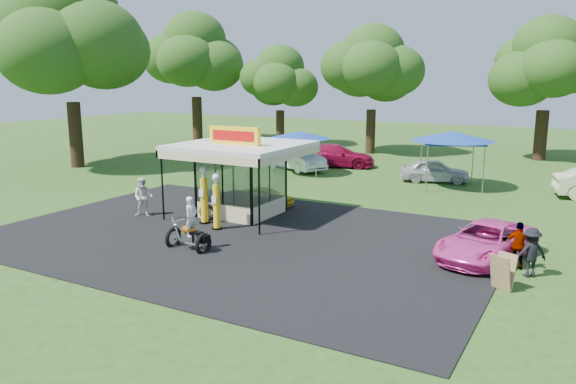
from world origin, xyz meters
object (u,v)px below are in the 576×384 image
a_frame_sign (503,272)px  kiosk_car (267,196)px  pink_sedan (486,241)px  bg_car_c (435,171)px  gas_pump_left (204,197)px  gas_pump_right (217,203)px  tent_west (299,135)px  motorcycle (190,229)px  bg_car_a (296,158)px  spectator_west (143,197)px  spectator_east_a (531,252)px  tent_east (452,137)px  bg_car_b (336,156)px  gas_station_kiosk (242,178)px  spectator_east_b (519,246)px

a_frame_sign → kiosk_car: size_ratio=0.40×
pink_sedan → bg_car_c: bearing=126.1°
gas_pump_left → a_frame_sign: (12.70, -1.84, -0.66)m
gas_pump_right → tent_west: bearing=104.0°
motorcycle → a_frame_sign: size_ratio=1.89×
motorcycle → a_frame_sign: (10.82, 1.47, -0.26)m
motorcycle → bg_car_a: motorcycle is taller
spectator_west → spectator_east_a: 16.58m
bg_car_a → tent_east: (10.83, -1.16, 2.13)m
kiosk_car → tent_west: tent_west is taller
bg_car_a → tent_east: tent_east is taller
tent_west → tent_east: (9.83, 0.31, 0.39)m
pink_sedan → tent_east: tent_east is taller
a_frame_sign → tent_east: size_ratio=0.24×
bg_car_b → motorcycle: bearing=174.2°
gas_pump_left → spectator_east_a: bearing=-0.7°
gas_station_kiosk → bg_car_b: gas_station_kiosk is taller
gas_pump_right → bg_car_a: size_ratio=0.48×
motorcycle → bg_car_b: 20.91m
bg_car_a → tent_east: size_ratio=1.08×
gas_pump_right → bg_car_c: bearing=71.4°
spectator_east_a → tent_west: 20.70m
bg_car_a → bg_car_b: 3.19m
a_frame_sign → bg_car_a: size_ratio=0.22×
kiosk_car → gas_pump_left: bearing=172.9°
spectator_east_a → spectator_east_b: (-0.43, 0.59, -0.00)m
gas_station_kiosk → bg_car_b: bearing=97.7°
pink_sedan → tent_east: (-4.26, 12.60, 2.31)m
motorcycle → bg_car_b: size_ratio=0.39×
bg_car_b → gas_station_kiosk: bearing=172.6°
bg_car_b → tent_east: size_ratio=1.17×
a_frame_sign → tent_east: 16.44m
bg_car_b → tent_west: bearing=153.0°
gas_pump_right → spectator_east_b: (11.80, 0.95, -0.34)m
spectator_west → bg_car_c: bearing=28.8°
bg_car_c → tent_west: 8.95m
bg_car_b → spectator_east_a: bearing=-154.9°
gas_pump_right → kiosk_car: size_ratio=0.86×
gas_pump_right → motorcycle: 2.92m
spectator_east_b → tent_west: bearing=-46.4°
bg_car_b → bg_car_c: bg_car_b is taller
kiosk_car → bg_car_b: size_ratio=0.51×
gas_pump_right → spectator_east_a: bearing=1.7°
tent_west → tent_east: tent_east is taller
gas_pump_right → motorcycle: bearing=-73.5°
spectator_east_b → bg_car_a: bearing=-47.7°
a_frame_sign → kiosk_car: 13.65m
gas_pump_left → tent_west: tent_west is taller
pink_sedan → spectator_west: bearing=-160.7°
gas_pump_left → bg_car_a: bearing=102.9°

